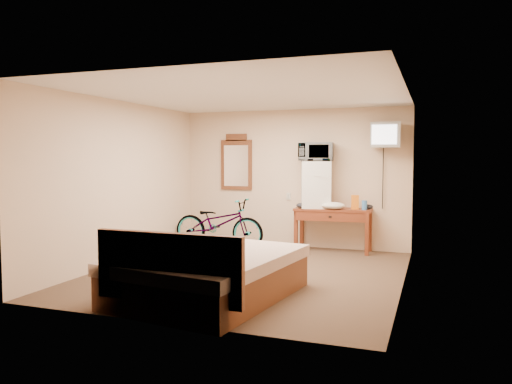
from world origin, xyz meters
TOP-DOWN VIEW (x-y plane):
  - room at (-0.00, 0.00)m, footprint 4.60×4.64m
  - desk at (0.80, 2.00)m, footprint 1.35×0.58m
  - mini_fridge at (0.48, 2.05)m, footprint 0.61×0.60m
  - microwave at (0.48, 2.05)m, footprint 0.64×0.49m
  - snack_bag at (1.18, 2.02)m, footprint 0.14×0.11m
  - blue_cup at (1.34, 1.99)m, footprint 0.09×0.09m
  - cloth_cream at (0.83, 1.90)m, footprint 0.40×0.31m
  - cloth_dark_a at (0.32, 1.87)m, footprint 0.27×0.20m
  - cloth_dark_b at (1.38, 2.10)m, footprint 0.19×0.15m
  - crt_television at (1.66, 2.02)m, footprint 0.50×0.59m
  - wall_mirror at (-1.11, 2.27)m, footprint 0.62×0.04m
  - bicycle at (-1.20, 1.64)m, footprint 1.71×0.62m
  - bed at (0.00, -1.37)m, footprint 1.92×2.37m

SIDE VIEW (x-z plane):
  - bed at x=0.00m, z-range -0.16..0.74m
  - bicycle at x=-1.20m, z-range 0.00..0.90m
  - desk at x=0.80m, z-range 0.25..1.00m
  - cloth_dark_b at x=1.38m, z-range 0.75..0.83m
  - cloth_dark_a at x=0.32m, z-range 0.75..0.85m
  - cloth_cream at x=0.83m, z-range 0.75..0.87m
  - blue_cup at x=1.34m, z-range 0.75..0.91m
  - snack_bag at x=1.18m, z-range 0.75..0.99m
  - mini_fridge at x=0.48m, z-range 0.75..1.57m
  - room at x=0.00m, z-range 0.00..2.50m
  - wall_mirror at x=-1.11m, z-range 1.01..2.06m
  - microwave at x=0.48m, z-range 1.57..1.89m
  - crt_television at x=1.66m, z-range 1.80..2.21m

